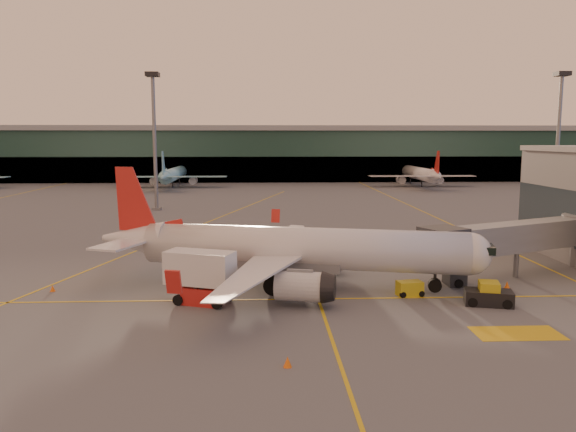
{
  "coord_description": "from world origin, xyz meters",
  "views": [
    {
      "loc": [
        0.53,
        -40.76,
        13.37
      ],
      "look_at": [
        3.08,
        20.18,
        5.0
      ],
      "focal_mm": 35.0,
      "sensor_mm": 36.0,
      "label": 1
    }
  ],
  "objects_px": {
    "main_airplane": "(289,249)",
    "gpu_cart": "(410,289)",
    "catering_truck": "(201,274)",
    "pushback_tug": "(489,296)"
  },
  "relations": [
    {
      "from": "main_airplane",
      "to": "gpu_cart",
      "type": "relative_size",
      "value": 14.98
    },
    {
      "from": "main_airplane",
      "to": "pushback_tug",
      "type": "xyz_separation_m",
      "value": [
        15.96,
        -6.13,
        -2.73
      ]
    },
    {
      "from": "main_airplane",
      "to": "gpu_cart",
      "type": "bearing_deg",
      "value": -4.21
    },
    {
      "from": "main_airplane",
      "to": "pushback_tug",
      "type": "height_order",
      "value": "main_airplane"
    },
    {
      "from": "catering_truck",
      "to": "main_airplane",
      "type": "bearing_deg",
      "value": 51.99
    },
    {
      "from": "gpu_cart",
      "to": "main_airplane",
      "type": "bearing_deg",
      "value": 152.62
    },
    {
      "from": "main_airplane",
      "to": "gpu_cart",
      "type": "height_order",
      "value": "main_airplane"
    },
    {
      "from": "gpu_cart",
      "to": "pushback_tug",
      "type": "height_order",
      "value": "pushback_tug"
    },
    {
      "from": "gpu_cart",
      "to": "pushback_tug",
      "type": "bearing_deg",
      "value": -37.45
    },
    {
      "from": "main_airplane",
      "to": "pushback_tug",
      "type": "distance_m",
      "value": 17.31
    }
  ]
}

